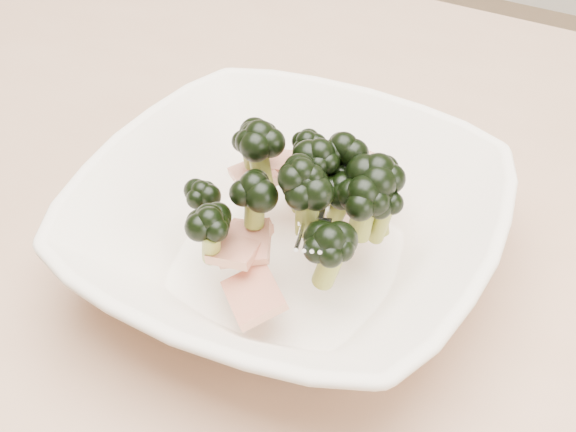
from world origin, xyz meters
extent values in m
cube|color=tan|center=(0.00, 0.00, 0.73)|extent=(1.20, 0.80, 0.04)
cylinder|color=tan|center=(-0.55, 0.35, 0.35)|extent=(0.06, 0.06, 0.71)
imported|color=white|center=(0.03, -0.08, 0.79)|extent=(0.31, 0.31, 0.07)
cylinder|color=olive|center=(0.05, -0.09, 0.83)|extent=(0.02, 0.02, 0.03)
ellipsoid|color=black|center=(0.05, -0.09, 0.85)|extent=(0.03, 0.03, 0.02)
cylinder|color=olive|center=(0.06, -0.04, 0.81)|extent=(0.02, 0.01, 0.03)
ellipsoid|color=black|center=(0.06, -0.04, 0.83)|extent=(0.03, 0.03, 0.03)
cylinder|color=olive|center=(0.10, -0.06, 0.81)|extent=(0.02, 0.02, 0.04)
ellipsoid|color=black|center=(0.10, -0.06, 0.83)|extent=(0.03, 0.03, 0.02)
cylinder|color=olive|center=(0.00, -0.06, 0.83)|extent=(0.02, 0.02, 0.05)
ellipsoid|color=black|center=(0.00, -0.06, 0.85)|extent=(0.04, 0.04, 0.03)
cylinder|color=olive|center=(0.05, -0.05, 0.82)|extent=(0.01, 0.02, 0.03)
ellipsoid|color=black|center=(0.05, -0.05, 0.85)|extent=(0.04, 0.04, 0.03)
cylinder|color=olive|center=(-0.03, -0.09, 0.79)|extent=(0.01, 0.02, 0.03)
ellipsoid|color=black|center=(-0.03, -0.09, 0.81)|extent=(0.03, 0.03, 0.02)
cylinder|color=olive|center=(0.09, -0.07, 0.81)|extent=(0.02, 0.02, 0.04)
ellipsoid|color=black|center=(0.09, -0.07, 0.83)|extent=(0.04, 0.04, 0.03)
cylinder|color=olive|center=(0.08, -0.11, 0.80)|extent=(0.02, 0.02, 0.04)
ellipsoid|color=black|center=(0.08, -0.11, 0.83)|extent=(0.04, 0.04, 0.03)
cylinder|color=olive|center=(0.02, -0.10, 0.82)|extent=(0.01, 0.02, 0.03)
ellipsoid|color=black|center=(0.02, -0.10, 0.84)|extent=(0.04, 0.04, 0.03)
cylinder|color=olive|center=(-0.02, -0.04, 0.81)|extent=(0.03, 0.02, 0.05)
ellipsoid|color=black|center=(-0.02, -0.04, 0.83)|extent=(0.03, 0.03, 0.03)
cylinder|color=olive|center=(0.06, -0.04, 0.82)|extent=(0.02, 0.02, 0.05)
ellipsoid|color=black|center=(0.06, -0.04, 0.85)|extent=(0.04, 0.04, 0.03)
cylinder|color=olive|center=(0.05, -0.09, 0.83)|extent=(0.02, 0.02, 0.04)
ellipsoid|color=black|center=(0.05, -0.09, 0.86)|extent=(0.03, 0.03, 0.03)
cylinder|color=olive|center=(0.00, -0.14, 0.81)|extent=(0.02, 0.02, 0.04)
ellipsoid|color=black|center=(0.00, -0.14, 0.83)|extent=(0.03, 0.03, 0.03)
cylinder|color=olive|center=(0.07, -0.06, 0.81)|extent=(0.02, 0.02, 0.03)
ellipsoid|color=black|center=(0.07, -0.06, 0.83)|extent=(0.03, 0.03, 0.03)
cylinder|color=olive|center=(0.02, -0.03, 0.81)|extent=(0.02, 0.02, 0.04)
ellipsoid|color=black|center=(0.02, -0.03, 0.83)|extent=(0.03, 0.03, 0.02)
cylinder|color=olive|center=(0.00, -0.12, 0.80)|extent=(0.01, 0.02, 0.03)
ellipsoid|color=black|center=(0.00, -0.12, 0.82)|extent=(0.03, 0.03, 0.02)
cylinder|color=olive|center=(0.05, -0.09, 0.82)|extent=(0.02, 0.02, 0.04)
ellipsoid|color=black|center=(0.05, -0.09, 0.85)|extent=(0.04, 0.04, 0.03)
cylinder|color=olive|center=(0.09, -0.05, 0.81)|extent=(0.03, 0.03, 0.05)
ellipsoid|color=black|center=(0.09, -0.05, 0.84)|extent=(0.04, 0.04, 0.03)
cube|color=maroon|center=(-0.01, -0.05, 0.80)|extent=(0.05, 0.05, 0.02)
cube|color=maroon|center=(0.01, -0.12, 0.80)|extent=(0.04, 0.05, 0.02)
cube|color=maroon|center=(0.06, -0.02, 0.79)|extent=(0.04, 0.05, 0.02)
cube|color=maroon|center=(0.01, -0.02, 0.80)|extent=(0.04, 0.06, 0.01)
cube|color=maroon|center=(0.02, -0.11, 0.80)|extent=(0.05, 0.05, 0.02)
cube|color=maroon|center=(0.07, -0.02, 0.81)|extent=(0.04, 0.05, 0.02)
cube|color=maroon|center=(0.01, -0.03, 0.81)|extent=(0.06, 0.05, 0.01)
cube|color=maroon|center=(0.04, -0.15, 0.79)|extent=(0.06, 0.06, 0.02)
camera|label=1|loc=(0.24, -0.46, 1.18)|focal=50.00mm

